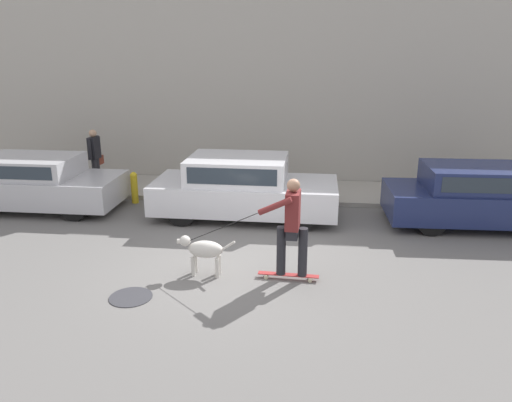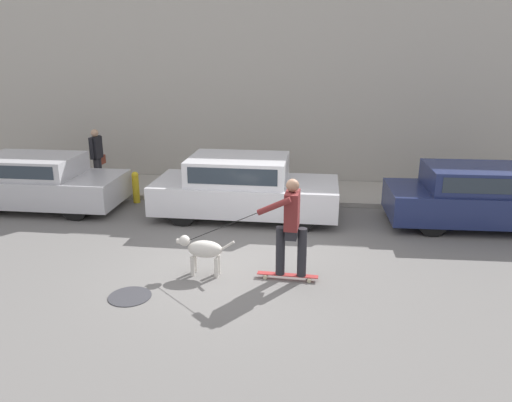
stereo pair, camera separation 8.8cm
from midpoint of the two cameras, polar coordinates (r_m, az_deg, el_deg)
name	(u,v)px [view 2 (the right image)]	position (r m, az deg, el deg)	size (l,w,h in m)	color
ground_plane	(241,267)	(9.04, -1.41, -7.53)	(36.00, 36.00, 0.00)	slate
back_wall	(274,94)	(14.28, 2.20, 12.17)	(32.00, 0.30, 5.06)	#ADA89E
sidewalk_curb	(268,190)	(13.52, 1.62, 1.21)	(30.00, 2.13, 0.11)	#A39E93
parked_car_0	(38,183)	(13.16, -23.50, 1.94)	(3.99, 1.72, 1.29)	black
parked_car_1	(244,188)	(11.46, -1.18, 1.49)	(4.21, 1.86, 1.41)	black
parked_car_2	(487,198)	(11.95, 25.10, 0.36)	(4.36, 1.81, 1.33)	black
dog	(203,250)	(8.62, -5.79, -5.56)	(1.01, 0.31, 0.70)	beige
skateboarder	(291,224)	(8.22, 4.32, -2.62)	(2.30, 0.64, 1.76)	beige
pedestrian_with_bag	(97,155)	(14.10, -17.54, 5.00)	(0.21, 0.66, 1.58)	#28282D
manhole_cover	(130,296)	(8.26, -13.92, -10.54)	(0.68, 0.68, 0.01)	#38383D
fire_hydrant	(136,186)	(12.90, -13.39, 1.63)	(0.18, 0.18, 0.80)	gold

